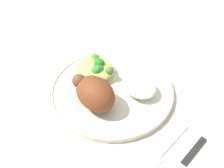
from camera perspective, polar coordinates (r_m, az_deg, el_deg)
name	(u,v)px	position (r m, az deg, el deg)	size (l,w,h in m)	color
ground_plane	(112,91)	(0.61, 0.00, -1.73)	(2.00, 2.00, 0.00)	#C5B498
plate	(112,89)	(0.60, 0.00, -1.19)	(0.30, 0.30, 0.02)	beige
roasted_chicken	(94,93)	(0.53, -4.12, -2.05)	(0.11, 0.07, 0.07)	brown
rice_pile	(139,86)	(0.58, 6.43, -0.50)	(0.09, 0.07, 0.03)	white
mac_cheese_with_broccoli	(96,68)	(0.62, -3.71, 3.79)	(0.10, 0.09, 0.04)	#EEBE54
fork	(167,148)	(0.52, 12.71, -14.30)	(0.03, 0.14, 0.01)	silver
knife	(183,164)	(0.51, 16.38, -17.44)	(0.03, 0.19, 0.01)	black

